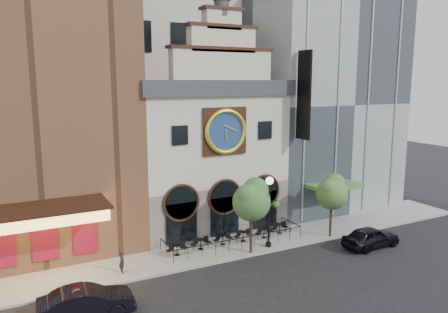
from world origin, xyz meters
TOP-DOWN VIEW (x-y plane):
  - ground at (0.00, 0.00)m, footprint 120.00×120.00m
  - sidewalk at (0.00, 2.50)m, footprint 44.00×5.00m
  - clock_building at (0.00, 7.82)m, footprint 12.60×8.78m
  - theater_building at (-13.00, 9.96)m, footprint 14.00×15.60m
  - retail_building at (12.99, 9.99)m, footprint 14.00×14.40m
  - office_tower at (0.00, 20.00)m, footprint 20.00×16.00m
  - cafe_railing at (0.00, 2.50)m, footprint 10.60×2.60m
  - bistro_0 at (-4.58, 2.39)m, footprint 1.58×0.68m
  - bistro_1 at (-2.64, 2.63)m, footprint 1.58×0.68m
  - bistro_2 at (-0.79, 2.69)m, footprint 1.58×0.68m
  - bistro_3 at (0.94, 2.62)m, footprint 1.58×0.68m
  - bistro_4 at (2.74, 2.49)m, footprint 1.58×0.68m
  - bistro_5 at (4.41, 2.79)m, footprint 1.58×0.68m
  - car_right at (8.98, -2.50)m, footprint 4.68×1.97m
  - car_left at (-11.67, -2.79)m, footprint 5.05×2.05m
  - pedestrian at (-8.74, 1.38)m, footprint 0.37×0.56m
  - lamppost at (2.05, 0.81)m, footprint 1.69×0.62m
  - tree_left at (0.34, 0.43)m, footprint 2.80×2.70m
  - tree_right at (7.63, 0.43)m, footprint 2.58×2.49m

SIDE VIEW (x-z plane):
  - ground at x=0.00m, z-range 0.00..0.00m
  - sidewalk at x=0.00m, z-range 0.00..0.15m
  - cafe_railing at x=0.00m, z-range 0.15..1.05m
  - bistro_0 at x=-4.58m, z-range 0.16..1.06m
  - bistro_1 at x=-2.64m, z-range 0.16..1.06m
  - bistro_2 at x=-0.79m, z-range 0.16..1.06m
  - bistro_3 at x=0.94m, z-range 0.16..1.06m
  - bistro_4 at x=2.74m, z-range 0.16..1.06m
  - bistro_5 at x=4.41m, z-range 0.16..1.06m
  - car_right at x=8.98m, z-range 0.00..1.58m
  - car_left at x=-11.67m, z-range 0.00..1.63m
  - pedestrian at x=-8.74m, z-range 0.15..1.66m
  - lamppost at x=2.05m, z-range 0.78..6.07m
  - tree_right at x=7.63m, z-range 1.31..6.28m
  - tree_left at x=0.34m, z-range 1.41..6.80m
  - clock_building at x=0.00m, z-range -2.64..16.01m
  - retail_building at x=12.99m, z-range 0.14..20.14m
  - theater_building at x=-13.00m, z-range 0.10..25.10m
  - office_tower at x=0.00m, z-range 0.00..40.00m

